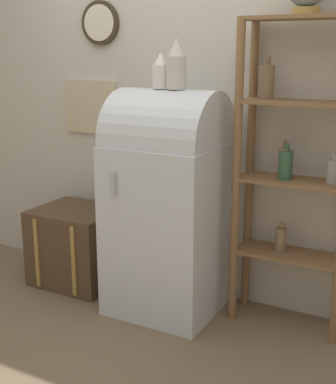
{
  "coord_description": "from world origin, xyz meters",
  "views": [
    {
      "loc": [
        1.53,
        -2.62,
        1.64
      ],
      "look_at": [
        -0.0,
        0.23,
        0.78
      ],
      "focal_mm": 50.0,
      "sensor_mm": 36.0,
      "label": 1
    }
  ],
  "objects_px": {
    "refrigerator": "(168,198)",
    "suitcase_trunk": "(78,246)",
    "vase_center": "(176,66)",
    "vase_left": "(161,72)"
  },
  "relations": [
    {
      "from": "refrigerator",
      "to": "suitcase_trunk",
      "type": "bearing_deg",
      "value": 177.48
    },
    {
      "from": "suitcase_trunk",
      "to": "vase_center",
      "type": "xyz_separation_m",
      "value": [
        0.82,
        -0.04,
        1.28
      ]
    },
    {
      "from": "refrigerator",
      "to": "suitcase_trunk",
      "type": "relative_size",
      "value": 2.44
    },
    {
      "from": "refrigerator",
      "to": "vase_left",
      "type": "height_order",
      "value": "vase_left"
    },
    {
      "from": "suitcase_trunk",
      "to": "vase_center",
      "type": "height_order",
      "value": "vase_center"
    },
    {
      "from": "suitcase_trunk",
      "to": "vase_left",
      "type": "xyz_separation_m",
      "value": [
        0.72,
        -0.04,
        1.24
      ]
    },
    {
      "from": "refrigerator",
      "to": "vase_center",
      "type": "height_order",
      "value": "vase_center"
    },
    {
      "from": "suitcase_trunk",
      "to": "refrigerator",
      "type": "bearing_deg",
      "value": -2.52
    },
    {
      "from": "vase_left",
      "to": "refrigerator",
      "type": "bearing_deg",
      "value": 13.4
    },
    {
      "from": "refrigerator",
      "to": "vase_center",
      "type": "bearing_deg",
      "value": -10.42
    }
  ]
}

